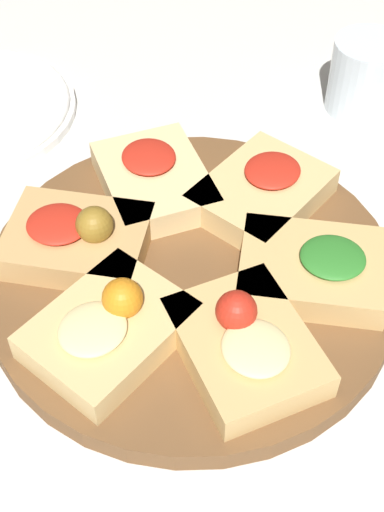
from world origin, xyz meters
The scene contains 9 objects.
ground_plane centered at (0.00, 0.00, 0.00)m, with size 3.00×3.00×0.00m, color silver.
serving_board centered at (0.00, 0.00, 0.01)m, with size 0.37×0.37×0.02m, color brown.
focaccia_slice_0 centered at (0.10, 0.02, 0.04)m, with size 0.14×0.12×0.04m.
focaccia_slice_1 centered at (0.03, 0.10, 0.04)m, with size 0.13×0.15×0.05m.
focaccia_slice_2 centered at (-0.07, 0.08, 0.04)m, with size 0.15×0.15×0.05m.
focaccia_slice_3 centered at (-0.10, -0.03, 0.04)m, with size 0.14×0.13×0.05m.
focaccia_slice_4 centered at (-0.03, -0.10, 0.04)m, with size 0.12×0.14×0.04m.
focaccia_slice_5 centered at (0.07, -0.08, 0.04)m, with size 0.15×0.15×0.04m.
water_glass centered at (0.24, -0.23, 0.04)m, with size 0.08×0.08×0.08m, color silver.
Camera 1 is at (-0.41, 0.05, 0.50)m, focal length 50.00 mm.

